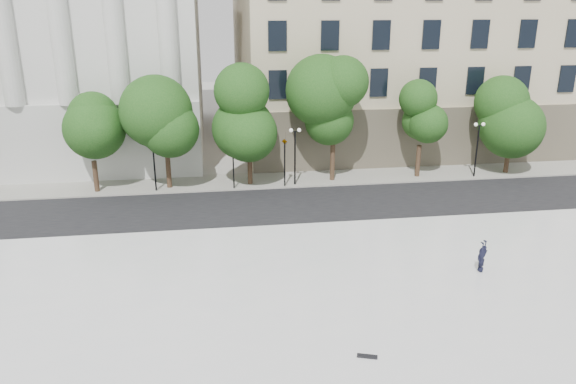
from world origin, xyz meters
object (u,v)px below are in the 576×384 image
(person_lying, at_px, (480,267))
(skateboard, at_px, (367,356))
(traffic_light_east, at_px, (285,140))
(traffic_light_west, at_px, (233,141))

(person_lying, bearing_deg, skateboard, -175.03)
(traffic_light_east, bearing_deg, person_lying, -64.05)
(traffic_light_east, bearing_deg, traffic_light_west, 180.00)
(traffic_light_west, height_order, skateboard, traffic_light_west)
(traffic_light_west, distance_m, person_lying, 19.72)
(skateboard, bearing_deg, person_lying, 57.19)
(traffic_light_east, distance_m, person_lying, 17.79)
(skateboard, bearing_deg, traffic_light_east, 108.60)
(traffic_light_west, relative_size, person_lying, 2.57)
(traffic_light_west, xyz_separation_m, skateboard, (3.95, -21.86, -3.21))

